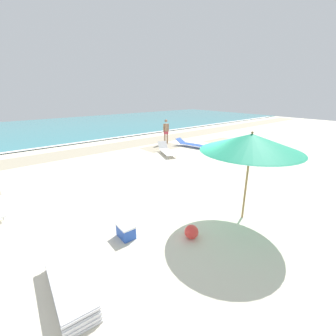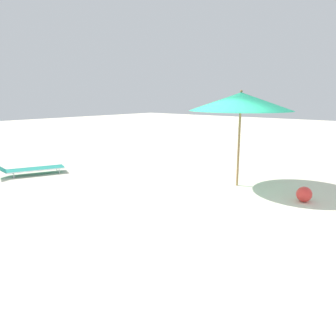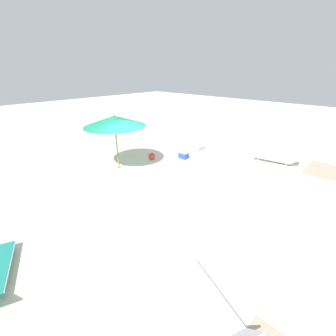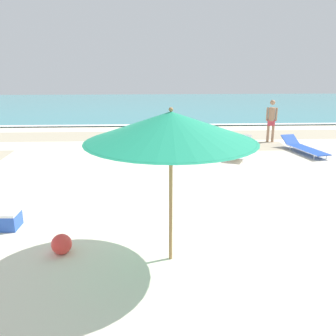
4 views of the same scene
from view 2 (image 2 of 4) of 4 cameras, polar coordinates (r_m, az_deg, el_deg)
The scene contains 4 objects.
ground_plane at distance 8.11m, azimuth 5.50°, elevation -6.00°, with size 60.00×60.00×0.16m.
beach_umbrella at distance 9.16m, azimuth 12.56°, elevation 11.18°, with size 2.78×2.78×2.64m.
sun_lounger_beside_umbrella at distance 11.37m, azimuth -23.19°, elevation -0.08°, with size 1.37×2.25×0.52m.
beach_ball at distance 8.48m, azimuth 22.62°, elevation -4.24°, with size 0.37×0.37×0.37m.
Camera 2 is at (-4.38, 6.34, 2.48)m, focal length 35.00 mm.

